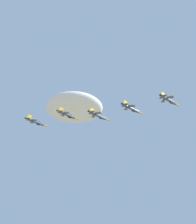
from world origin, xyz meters
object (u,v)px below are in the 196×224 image
Objects in this scene: fighter_jet_lead at (169,100)px; fighter_jet_right_outer at (36,122)px; fighter_jet_left_wing at (131,108)px; fighter_jet_left_outer at (67,115)px; fighter_jet_right_wing at (98,116)px.

fighter_jet_lead is 1.00× the size of fighter_jet_right_outer.
fighter_jet_lead is at bearing 43.21° from fighter_jet_left_wing.
fighter_jet_left_wing is at bearing 41.27° from fighter_jet_left_outer.
fighter_jet_right_wing is at bearing 41.86° from fighter_jet_right_outer.
fighter_jet_left_outer is 1.00× the size of fighter_jet_right_outer.
fighter_jet_left_wing is 64.39m from fighter_jet_right_outer.
fighter_jet_left_outer reaches higher than fighter_jet_right_outer.
fighter_jet_lead is 1.00× the size of fighter_jet_right_wing.
fighter_jet_left_outer is at bearing -134.17° from fighter_jet_right_wing.
fighter_jet_lead reaches higher than fighter_jet_right_wing.
fighter_jet_lead is 1.00× the size of fighter_jet_left_outer.
fighter_jet_left_wing reaches higher than fighter_jet_right_wing.
fighter_jet_right_wing is at bearing -139.81° from fighter_jet_lead.
fighter_jet_lead is 65.11m from fighter_jet_left_outer.
fighter_jet_lead is 1.00× the size of fighter_jet_left_wing.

